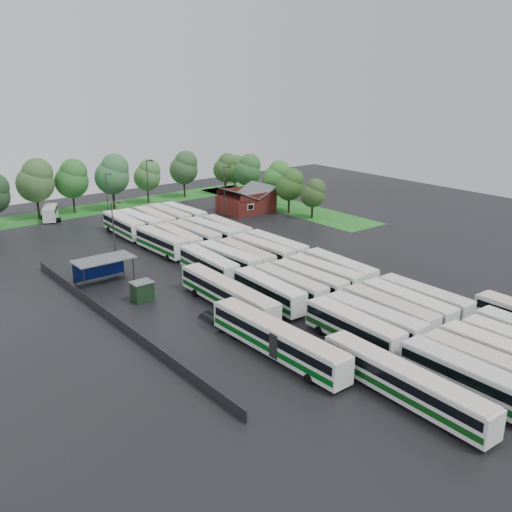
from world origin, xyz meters
TOP-DOWN VIEW (x-y plane):
  - ground at (0.00, 0.00)m, footprint 160.00×160.00m
  - brick_building at (24.00, 42.77)m, footprint 10.07×8.60m
  - wash_shed at (-17.20, 22.02)m, footprint 8.20×4.20m
  - utility_hut at (-16.20, 12.60)m, footprint 2.70×2.20m
  - grass_strip_north at (2.00, 64.80)m, footprint 80.00×10.00m
  - grass_strip_east at (34.00, 42.80)m, footprint 10.00×50.00m
  - west_fence at (-22.20, 8.00)m, footprint 0.10×50.00m
  - bus_r0c0 at (-4.20, -25.84)m, footprint 2.75×12.52m
  - bus_r0c1 at (-1.22, -26.16)m, footprint 3.01×12.54m
  - bus_r0c2 at (2.11, -25.85)m, footprint 2.87×12.32m
  - bus_r1c0 at (-4.25, -12.58)m, footprint 3.03×12.54m
  - bus_r1c1 at (-1.22, -12.73)m, footprint 3.00×12.59m
  - bus_r1c2 at (2.07, -12.27)m, footprint 2.90×12.41m
  - bus_r1c3 at (5.14, -12.44)m, footprint 3.15×12.55m
  - bus_r1c4 at (8.31, -12.44)m, footprint 2.70×12.34m
  - bus_r2c0 at (-4.42, 1.43)m, footprint 3.18×12.23m
  - bus_r2c1 at (-1.27, 1.06)m, footprint 2.70×12.07m
  - bus_r2c2 at (1.93, 0.85)m, footprint 2.82×12.14m
  - bus_r2c3 at (5.26, 1.23)m, footprint 2.99×12.20m
  - bus_r2c4 at (8.34, 1.41)m, footprint 3.27×12.56m
  - bus_r3c0 at (-4.56, 14.59)m, footprint 3.17×12.35m
  - bus_r3c1 at (-1.01, 14.77)m, footprint 3.18×12.35m
  - bus_r3c2 at (1.92, 14.50)m, footprint 2.70×11.93m
  - bus_r3c3 at (5.37, 14.74)m, footprint 3.08×12.20m
  - bus_r3c4 at (8.23, 14.87)m, footprint 2.73×12.39m
  - bus_r4c0 at (-4.20, 28.70)m, footprint 2.80×12.20m
  - bus_r4c1 at (-1.27, 28.42)m, footprint 3.14×12.19m
  - bus_r4c2 at (1.94, 28.51)m, footprint 2.82×12.37m
  - bus_r4c3 at (5.27, 28.23)m, footprint 3.15×12.59m
  - bus_r4c4 at (8.41, 28.26)m, footprint 2.98×12.18m
  - bus_r5c0 at (-4.24, 42.00)m, footprint 3.13×12.62m
  - bus_r5c1 at (-1.22, 41.86)m, footprint 3.06×12.47m
  - bus_r5c2 at (1.95, 42.15)m, footprint 2.95×12.30m
  - bus_r5c3 at (5.02, 42.22)m, footprint 2.67×12.48m
  - bus_r5c4 at (8.39, 42.24)m, footprint 3.00×12.16m
  - artic_bus_west_a at (-9.09, -22.94)m, footprint 3.16×17.95m
  - artic_bus_west_b at (-8.97, 3.87)m, footprint 3.08×18.18m
  - artic_bus_west_c at (-12.46, -9.52)m, footprint 2.86×18.71m
  - minibus at (-10.59, 61.25)m, footprint 4.81×6.76m
  - tree_north_1 at (-11.81, 63.71)m, footprint 7.32×7.32m
  - tree_north_2 at (-4.40, 64.10)m, footprint 6.79×6.79m
  - tree_north_3 at (3.36, 61.54)m, footprint 7.18×7.18m
  - tree_north_4 at (12.23, 62.99)m, footprint 5.89×5.89m
  - tree_north_5 at (21.87, 63.26)m, footprint 6.50×6.50m
  - tree_north_6 at (31.91, 60.74)m, footprint 5.82×5.82m
  - tree_east_0 at (31.04, 30.00)m, footprint 4.84×4.84m
  - tree_east_1 at (30.42, 36.26)m, footprint 5.59×5.59m
  - tree_east_2 at (32.87, 43.22)m, footprint 5.97×5.96m
  - tree_east_3 at (32.61, 53.11)m, footprint 6.18×6.18m
  - tree_east_4 at (33.69, 59.35)m, footprint 5.52×5.52m
  - lamp_post_ne at (16.91, 40.41)m, footprint 1.62×0.32m
  - lamp_post_nw at (-13.97, 24.47)m, footprint 1.63×0.32m
  - lamp_post_back_w at (-1.64, 53.74)m, footprint 1.43×0.28m
  - lamp_post_back_e at (7.61, 54.29)m, footprint 1.69×0.33m
  - puddle_0 at (-0.04, -21.72)m, footprint 5.94×5.94m
  - puddle_1 at (6.30, -20.35)m, footprint 3.59×3.59m
  - puddle_2 at (-10.81, 1.03)m, footprint 7.87×7.87m
  - puddle_3 at (5.22, 0.76)m, footprint 5.05×5.05m
  - puddle_4 at (13.64, -20.21)m, footprint 3.58×3.58m

SIDE VIEW (x-z plane):
  - ground at x=0.00m, z-range 0.00..0.00m
  - puddle_0 at x=-0.04m, z-range 0.00..0.01m
  - puddle_1 at x=6.30m, z-range 0.00..0.01m
  - puddle_2 at x=-10.81m, z-range 0.00..0.01m
  - puddle_3 at x=5.22m, z-range 0.00..0.01m
  - puddle_4 at x=13.64m, z-range 0.00..0.01m
  - grass_strip_north at x=2.00m, z-range 0.00..0.01m
  - grass_strip_east at x=34.00m, z-range 0.00..0.01m
  - west_fence at x=-22.20m, z-range 0.00..1.20m
  - utility_hut at x=-16.20m, z-range 0.01..2.63m
  - minibus at x=-10.59m, z-range 0.15..2.93m
  - bus_r3c2 at x=1.92m, z-range 0.17..3.48m
  - artic_bus_west_a at x=-9.09m, z-range 0.18..3.50m
  - bus_r2c1 at x=-1.27m, z-range 0.17..3.52m
  - bus_r5c4 at x=8.39m, z-range 0.17..3.53m
  - bus_r4c1 at x=-1.27m, z-range 0.17..3.53m
  - bus_r2c2 at x=1.93m, z-range 0.17..3.53m
  - bus_r3c3 at x=5.37m, z-range 0.17..3.54m
  - bus_r4c4 at x=8.41m, z-range 0.17..3.54m
  - bus_r2c3 at x=5.26m, z-range 0.17..3.54m
  - bus_r2c0 at x=-4.42m, z-range 0.17..3.54m
  - bus_r4c0 at x=-4.20m, z-range 0.17..3.55m
  - artic_bus_west_b at x=-8.97m, z-range 0.18..3.54m
  - brick_building at x=24.00m, z-range -0.83..4.56m
  - bus_r5c2 at x=1.95m, z-range 0.17..3.57m
  - bus_r3c1 at x=-1.01m, z-range 0.17..3.58m
  - bus_r3c0 at x=-4.56m, z-range 0.17..3.58m
  - bus_r0c2 at x=2.11m, z-range 0.17..3.59m
  - bus_r1c4 at x=8.31m, z-range 0.17..3.60m
  - bus_r4c2 at x=1.94m, z-range 0.17..3.60m
  - bus_r1c2 at x=2.07m, z-range 0.17..3.61m
  - bus_r3c4 at x=8.23m, z-range 0.17..3.62m
  - bus_r5c1 at x=-1.22m, z-range 0.17..3.62m
  - bus_r2c4 at x=8.34m, z-range 0.17..3.64m
  - bus_r1c3 at x=5.14m, z-range 0.17..3.64m
  - bus_r1c0 at x=-4.25m, z-range 0.17..3.64m
  - bus_r0c1 at x=-1.22m, z-range 0.17..3.65m
  - bus_r5c3 at x=5.02m, z-range 0.17..3.65m
  - bus_r4c3 at x=5.27m, z-range 0.17..3.65m
  - bus_r0c0 at x=-4.20m, z-range 0.17..3.65m
  - bus_r5c0 at x=-4.24m, z-range 0.17..3.66m
  - bus_r1c1 at x=-1.22m, z-range 0.17..3.66m
  - artic_bus_west_c at x=-12.46m, z-range 0.19..3.66m
  - wash_shed at x=-17.20m, z-range 1.20..4.78m
  - tree_east_0 at x=31.04m, z-range 1.15..9.16m
  - lamp_post_back_w at x=-1.64m, z-range 0.75..10.01m
  - tree_east_4 at x=33.69m, z-range 1.31..10.45m
  - tree_east_1 at x=30.42m, z-range 1.33..10.59m
  - lamp_post_ne at x=16.91m, z-range 0.85..11.35m
  - lamp_post_nw at x=-13.97m, z-range 0.85..11.41m
  - tree_north_6 at x=31.91m, z-range 1.38..11.01m
  - tree_north_4 at x=12.23m, z-range 1.40..11.16m
  - tree_east_2 at x=32.87m, z-range 1.41..11.29m
  - lamp_post_back_e at x=7.61m, z-range 0.88..11.83m
  - tree_east_3 at x=32.61m, z-range 1.47..11.71m
  - tree_north_5 at x=21.87m, z-range 1.54..12.31m
  - tree_north_2 at x=-4.40m, z-range 1.62..12.87m
  - tree_north_3 at x=3.36m, z-range 1.70..13.59m
  - tree_north_1 at x=-11.81m, z-range 1.74..13.85m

